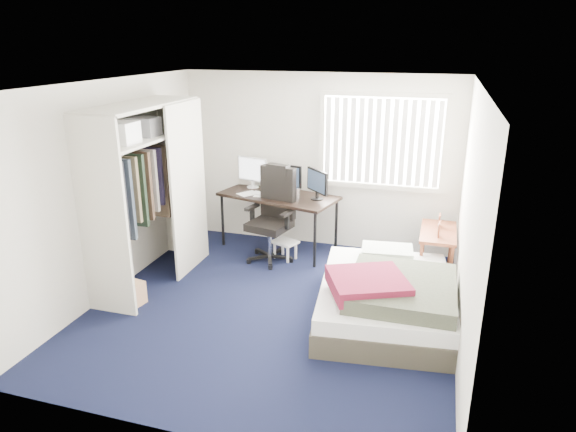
% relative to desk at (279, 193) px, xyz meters
% --- Properties ---
extents(ground, '(4.20, 4.20, 0.00)m').
position_rel_desk_xyz_m(ground, '(0.47, -1.75, -0.84)').
color(ground, black).
rests_on(ground, ground).
extents(room_shell, '(4.20, 4.20, 4.20)m').
position_rel_desk_xyz_m(room_shell, '(0.47, -1.75, 0.67)').
color(room_shell, silver).
rests_on(room_shell, ground).
extents(window_assembly, '(1.72, 0.09, 1.32)m').
position_rel_desk_xyz_m(window_assembly, '(1.37, 0.29, 0.76)').
color(window_assembly, white).
rests_on(window_assembly, ground).
extents(closet, '(0.64, 1.84, 2.22)m').
position_rel_desk_xyz_m(closet, '(-1.20, -1.49, 0.51)').
color(closet, beige).
rests_on(closet, ground).
extents(desk, '(1.80, 1.15, 1.28)m').
position_rel_desk_xyz_m(desk, '(0.00, 0.00, 0.00)').
color(desk, black).
rests_on(desk, ground).
extents(office_chair, '(0.74, 0.74, 1.32)m').
position_rel_desk_xyz_m(office_chair, '(0.03, -0.40, -0.33)').
color(office_chair, black).
rests_on(office_chair, ground).
extents(footstool, '(0.40, 0.37, 0.27)m').
position_rel_desk_xyz_m(footstool, '(0.20, -0.37, -0.63)').
color(footstool, white).
rests_on(footstool, ground).
extents(nightstand, '(0.44, 0.88, 0.79)m').
position_rel_desk_xyz_m(nightstand, '(2.22, -0.29, -0.30)').
color(nightstand, brown).
rests_on(nightstand, ground).
extents(bed, '(1.63, 2.05, 0.63)m').
position_rel_desk_xyz_m(bed, '(1.74, -1.62, -0.57)').
color(bed, '#383328').
rests_on(bed, ground).
extents(pine_box, '(0.40, 0.33, 0.27)m').
position_rel_desk_xyz_m(pine_box, '(-1.18, -2.14, -0.70)').
color(pine_box, tan).
rests_on(pine_box, ground).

